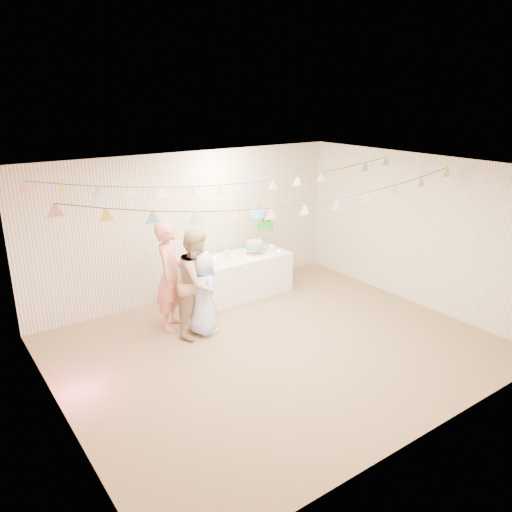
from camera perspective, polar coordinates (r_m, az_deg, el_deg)
floor at (r=7.45m, az=2.34°, el=-10.31°), size 6.00×6.00×0.00m
ceiling at (r=6.61m, az=2.63°, el=9.89°), size 6.00×6.00×0.00m
back_wall at (r=8.94m, az=-7.38°, el=3.47°), size 6.00×6.00×0.00m
front_wall at (r=5.33m, az=19.31°, el=-7.97°), size 6.00×6.00×0.00m
left_wall at (r=5.73m, az=-22.19°, el=-6.45°), size 5.00×5.00×0.00m
right_wall at (r=9.00m, az=17.79°, el=2.84°), size 5.00×5.00×0.00m
table at (r=9.07m, az=-2.20°, el=-2.34°), size 1.97×0.79×0.74m
cake_stand at (r=9.16m, az=0.45°, el=3.09°), size 0.74×0.43×0.82m
cake_bottom at (r=9.13m, az=-0.10°, el=0.90°), size 0.31×0.31×0.15m
cake_middle at (r=9.35m, az=1.03°, el=3.05°), size 0.27×0.27×0.22m
cake_top_tier at (r=9.05m, az=0.26°, el=4.30°), size 0.25×0.25×0.19m
platter at (r=8.63m, az=-5.15°, el=-0.76°), size 0.30×0.30×0.02m
posy at (r=8.88m, az=-3.28°, el=0.29°), size 0.13×0.13×0.15m
person_adult_a at (r=7.80m, az=-9.78°, el=-2.25°), size 0.73×0.75×1.73m
person_adult_b at (r=7.58m, az=-6.64°, el=-2.98°), size 1.02×0.98×1.66m
person_child at (r=7.63m, az=-6.16°, el=-4.21°), size 0.47×0.68×1.32m
bunting_back at (r=7.54m, az=-2.59°, el=9.00°), size 5.60×1.10×0.40m
bunting_front at (r=6.51m, az=3.69°, el=7.23°), size 5.60×0.90×0.36m
tealight_0 at (r=8.43m, az=-6.22°, el=-1.28°), size 0.04×0.04×0.03m
tealight_1 at (r=8.92m, az=-4.74°, el=-0.14°), size 0.04×0.04×0.03m
tealight_2 at (r=8.82m, az=-0.90°, el=-0.28°), size 0.04×0.04×0.03m
tealight_3 at (r=9.30m, az=-1.17°, el=0.71°), size 0.04×0.04×0.03m
tealight_4 at (r=9.26m, az=2.63°, el=0.61°), size 0.04×0.04×0.03m
tealight_5 at (r=9.55m, az=1.80°, el=1.18°), size 0.04×0.04×0.03m
tealight_6 at (r=8.48m, az=-5.43°, el=-1.14°), size 0.04×0.04×0.03m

